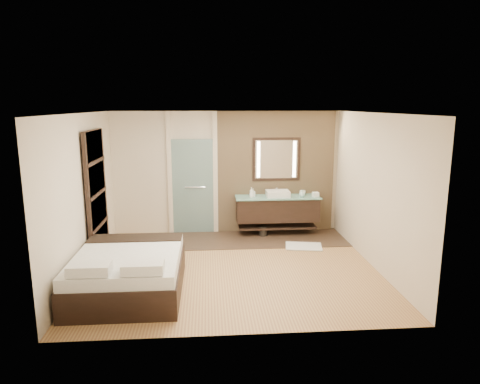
{
  "coord_description": "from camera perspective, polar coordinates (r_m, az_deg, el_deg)",
  "views": [
    {
      "loc": [
        -0.42,
        -7.13,
        2.84
      ],
      "look_at": [
        0.17,
        0.6,
        1.25
      ],
      "focal_mm": 32.0,
      "sensor_mm": 36.0,
      "label": 1
    }
  ],
  "objects": [
    {
      "name": "shoji_partition",
      "position": [
        8.16,
        -18.54,
        -0.53
      ],
      "size": [
        0.06,
        1.2,
        2.4
      ],
      "color": "black",
      "rests_on": "floor"
    },
    {
      "name": "cup",
      "position": [
        9.58,
        8.33,
        -0.09
      ],
      "size": [
        0.15,
        0.15,
        0.1
      ],
      "primitive_type": "imported",
      "rotation": [
        0.0,
        0.0,
        -0.12
      ],
      "color": "silver",
      "rests_on": "vanity"
    },
    {
      "name": "bed",
      "position": [
        6.87,
        -14.63,
        -10.32
      ],
      "size": [
        1.6,
        2.0,
        0.77
      ],
      "rotation": [
        0.0,
        0.0,
        -0.0
      ],
      "color": "black",
      "rests_on": "floor"
    },
    {
      "name": "tile_strip",
      "position": [
        9.24,
        2.17,
        -6.25
      ],
      "size": [
        3.8,
        1.3,
        0.01
      ],
      "primitive_type": "cube",
      "color": "#38291F",
      "rests_on": "floor"
    },
    {
      "name": "tissue_box",
      "position": [
        9.44,
        10.06,
        -0.33
      ],
      "size": [
        0.14,
        0.14,
        0.1
      ],
      "primitive_type": "cube",
      "rotation": [
        0.0,
        0.0,
        0.15
      ],
      "color": "white",
      "rests_on": "vanity"
    },
    {
      "name": "frosted_door",
      "position": [
        9.5,
        -6.31,
        1.26
      ],
      "size": [
        1.1,
        0.12,
        2.7
      ],
      "color": "#A2CDCB",
      "rests_on": "floor"
    },
    {
      "name": "floor",
      "position": [
        7.69,
        -0.97,
        -10.06
      ],
      "size": [
        5.0,
        5.0,
        0.0
      ],
      "primitive_type": "plane",
      "color": "#9B6341",
      "rests_on": "ground"
    },
    {
      "name": "soap_bottle_a",
      "position": [
        9.25,
        1.53,
        -0.05
      ],
      "size": [
        0.1,
        0.1,
        0.21
      ],
      "primitive_type": "imported",
      "rotation": [
        0.0,
        0.0,
        0.31
      ],
      "color": "white",
      "rests_on": "vanity"
    },
    {
      "name": "waste_bin",
      "position": [
        9.42,
        3.08,
        -5.25
      ],
      "size": [
        0.19,
        0.19,
        0.22
      ],
      "primitive_type": "cylinder",
      "rotation": [
        0.0,
        0.0,
        0.05
      ],
      "color": "black",
      "rests_on": "floor"
    },
    {
      "name": "soap_bottle_b",
      "position": [
        9.3,
        1.74,
        -0.09
      ],
      "size": [
        0.1,
        0.1,
        0.18
      ],
      "primitive_type": "imported",
      "rotation": [
        0.0,
        0.0,
        0.31
      ],
      "color": "#B2B2B2",
      "rests_on": "vanity"
    },
    {
      "name": "soap_bottle_c",
      "position": [
        9.36,
        8.25,
        -0.2
      ],
      "size": [
        0.16,
        0.16,
        0.16
      ],
      "primitive_type": "imported",
      "rotation": [
        0.0,
        0.0,
        0.38
      ],
      "color": "silver",
      "rests_on": "vanity"
    },
    {
      "name": "vanity",
      "position": [
        9.45,
        4.99,
        -2.26
      ],
      "size": [
        1.85,
        0.55,
        0.88
      ],
      "color": "black",
      "rests_on": "stone_wall"
    },
    {
      "name": "stone_wall",
      "position": [
        9.58,
        4.79,
        2.63
      ],
      "size": [
        2.6,
        0.08,
        2.7
      ],
      "primitive_type": "cube",
      "color": "tan",
      "rests_on": "floor"
    },
    {
      "name": "bath_mat",
      "position": [
        8.82,
        8.48,
        -7.17
      ],
      "size": [
        0.8,
        0.62,
        0.02
      ],
      "primitive_type": "cube",
      "rotation": [
        0.0,
        0.0,
        -0.18
      ],
      "color": "silver",
      "rests_on": "floor"
    },
    {
      "name": "mirror_unit",
      "position": [
        9.49,
        4.88,
        4.37
      ],
      "size": [
        1.06,
        0.04,
        0.96
      ],
      "color": "black",
      "rests_on": "stone_wall"
    }
  ]
}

